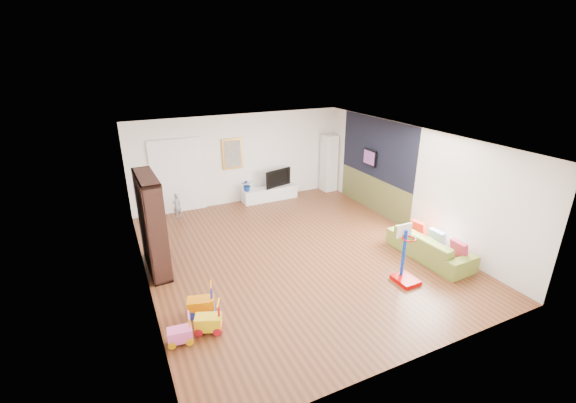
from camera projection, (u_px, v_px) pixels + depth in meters
name	position (u px, v px, depth m)	size (l,w,h in m)	color
floor	(295.00, 253.00, 8.96)	(6.50, 7.50, 0.00)	brown
ceiling	(296.00, 138.00, 7.98)	(6.50, 7.50, 0.00)	white
wall_back	(240.00, 159.00, 11.63)	(6.50, 0.00, 2.70)	silver
wall_front	(417.00, 286.00, 5.32)	(6.50, 0.00, 2.70)	silver
wall_left	(140.00, 226.00, 7.17)	(0.00, 7.50, 2.70)	silver
wall_right	(410.00, 179.00, 9.78)	(0.00, 7.50, 2.70)	silver
navy_accent	(377.00, 148.00, 10.77)	(0.01, 3.20, 1.70)	black
olive_wainscot	(373.00, 194.00, 11.26)	(0.01, 3.20, 1.00)	brown
doorway	(178.00, 177.00, 10.94)	(1.45, 0.06, 2.10)	white
painting_back	(232.00, 154.00, 11.42)	(0.62, 0.06, 0.92)	gold
artwork_right	(370.00, 158.00, 11.02)	(0.04, 0.56, 0.46)	#7F3F8C
media_console	(270.00, 193.00, 12.14)	(1.76, 0.44, 0.41)	silver
tall_cabinet	(329.00, 163.00, 12.74)	(0.44, 0.44, 1.87)	white
bookshelf	(152.00, 224.00, 7.96)	(0.38, 1.43, 2.10)	#311914
sofa	(430.00, 246.00, 8.67)	(2.00, 0.78, 0.58)	olive
basketball_hoop	(409.00, 255.00, 7.61)	(0.42, 0.51, 1.23)	#AB0100
ride_on_yellow	(208.00, 317.00, 6.35)	(0.43, 0.27, 0.57)	yellow
ride_on_orange	(200.00, 300.00, 6.76)	(0.46, 0.28, 0.61)	#D07000
ride_on_pink	(179.00, 330.00, 6.10)	(0.38, 0.24, 0.51)	#E959AC
child	(177.00, 206.00, 10.72)	(0.27, 0.18, 0.74)	gray
tv	(276.00, 177.00, 12.11)	(0.97, 0.13, 0.56)	black
vase_plant	(247.00, 185.00, 11.69)	(0.34, 0.30, 0.38)	navy
pillow_left	(459.00, 249.00, 8.17)	(0.10, 0.39, 0.39)	#A92844
pillow_center	(437.00, 238.00, 8.66)	(0.10, 0.39, 0.39)	white
pillow_right	(418.00, 228.00, 9.15)	(0.09, 0.36, 0.36)	red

